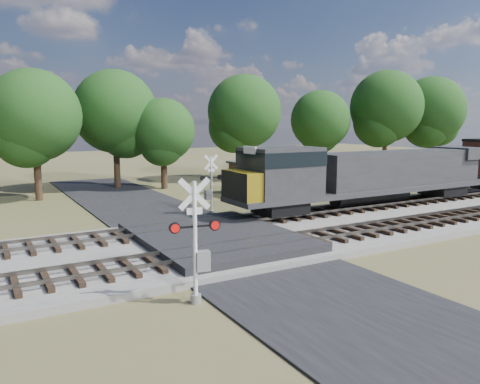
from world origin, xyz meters
TOP-DOWN VIEW (x-y plane):
  - ground at (0.00, 0.00)m, footprint 160.00×160.00m
  - ballast_bed at (10.00, 0.50)m, footprint 140.00×10.00m
  - road at (0.00, 0.00)m, footprint 7.00×60.00m
  - crossing_panel at (0.00, 0.50)m, footprint 7.00×9.00m
  - track_near at (3.12, -2.00)m, footprint 140.00×2.60m
  - track_far at (3.12, 3.00)m, footprint 140.00×2.60m
  - crossing_signal_near at (-3.80, -5.78)m, footprint 1.68×0.44m
  - crossing_signal_far at (3.13, 7.36)m, footprint 1.57×0.34m
  - equipment_shed at (10.45, 13.21)m, footprint 4.05×4.05m
  - treeline at (9.61, 21.08)m, footprint 83.36×12.59m

SIDE VIEW (x-z plane):
  - ground at x=0.00m, z-range 0.00..0.00m
  - road at x=0.00m, z-range 0.00..0.08m
  - ballast_bed at x=10.00m, z-range 0.00..0.30m
  - crossing_panel at x=0.00m, z-range 0.01..0.62m
  - track_near at x=3.12m, z-range 0.25..0.58m
  - track_far at x=3.12m, z-range 0.25..0.58m
  - equipment_shed at x=10.45m, z-range 0.02..2.74m
  - crossing_signal_far at x=3.13m, z-range -0.33..3.58m
  - crossing_signal_near at x=-3.80m, z-range -0.35..3.85m
  - treeline at x=9.61m, z-range 1.07..12.93m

